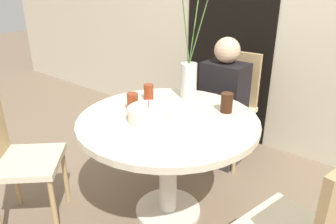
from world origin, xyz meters
TOP-DOWN VIEW (x-y plane):
  - ground_plane at (0.00, 0.00)m, footprint 16.00×16.00m
  - wall_back at (0.00, 1.35)m, footprint 8.00×0.05m
  - doorway_panel at (-0.35, 1.32)m, footprint 0.90×0.01m
  - dining_table at (0.00, 0.00)m, footprint 1.11×1.11m
  - chair_left_flank at (-0.07, 0.96)m, footprint 0.43×0.43m
  - chair_far_back at (-0.69, -0.66)m, footprint 0.57×0.57m
  - birthday_cake at (-0.06, -0.10)m, footprint 0.25×0.25m
  - flower_vase at (-0.11, 0.37)m, footprint 0.27×0.26m
  - side_plate at (0.29, -0.19)m, footprint 0.20×0.20m
  - drink_glass_0 at (-0.26, -0.04)m, footprint 0.07×0.07m
  - drink_glass_1 at (0.23, 0.31)m, footprint 0.08×0.08m
  - drink_glass_2 at (-0.30, 0.16)m, footprint 0.07×0.07m
  - person_guest at (-0.06, 0.80)m, footprint 0.34×0.24m

SIDE VIEW (x-z plane):
  - ground_plane at x=0.00m, z-range 0.00..0.00m
  - person_guest at x=-0.06m, z-range -0.03..1.05m
  - chair_left_flank at x=-0.07m, z-range 0.06..0.99m
  - chair_far_back at x=-0.69m, z-range 0.06..0.99m
  - dining_table at x=0.00m, z-range 0.23..0.94m
  - side_plate at x=0.29m, z-range 0.71..0.72m
  - birthday_cake at x=-0.06m, z-range 0.69..0.82m
  - drink_glass_2 at x=-0.30m, z-range 0.71..0.82m
  - drink_glass_0 at x=-0.26m, z-range 0.71..0.83m
  - drink_glass_1 at x=0.23m, z-range 0.71..0.84m
  - flower_vase at x=-0.11m, z-range 0.52..1.30m
  - doorway_panel at x=-0.35m, z-range 0.00..2.05m
  - wall_back at x=0.00m, z-range 0.00..2.60m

